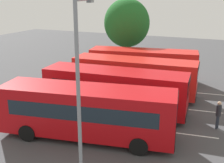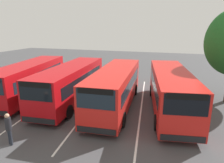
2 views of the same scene
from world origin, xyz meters
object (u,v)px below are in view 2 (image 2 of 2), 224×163
at_px(bus_center_right, 115,87).
at_px(pedestrian, 8,127).
at_px(bus_far_right, 171,89).
at_px(bus_center_left, 71,82).
at_px(bus_far_left, 29,79).

height_order(bus_center_right, pedestrian, bus_center_right).
bearing_deg(bus_center_right, bus_far_right, 93.10).
bearing_deg(bus_center_left, bus_far_right, 88.87).
distance_m(bus_far_left, bus_center_right, 8.10).
distance_m(bus_far_left, bus_far_right, 12.25).
xyz_separation_m(bus_far_left, bus_far_right, (-0.58, 12.23, 0.00)).
xyz_separation_m(bus_far_left, bus_center_right, (-0.02, 8.10, 0.00)).
distance_m(bus_center_right, bus_far_right, 4.18).
relative_size(bus_center_right, pedestrian, 5.63).
bearing_deg(pedestrian, bus_far_right, -27.84).
height_order(bus_far_left, bus_center_left, same).
bearing_deg(bus_far_left, bus_center_right, 79.89).
height_order(bus_center_left, bus_center_right, same).
bearing_deg(pedestrian, bus_center_left, 19.96).
bearing_deg(bus_center_left, pedestrian, -3.91).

